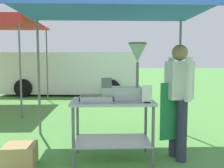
# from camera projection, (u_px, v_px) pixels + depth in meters

# --- Properties ---
(ground_plane) EXTENTS (70.00, 70.00, 0.00)m
(ground_plane) POSITION_uv_depth(u_px,v_px,m) (108.00, 103.00, 8.07)
(ground_plane) COLOR #519342
(stall_canopy) EXTENTS (2.85, 2.43, 2.18)m
(stall_canopy) POSITION_uv_depth(u_px,v_px,m) (112.00, 8.00, 3.37)
(stall_canopy) COLOR slate
(stall_canopy) RESTS_ON ground
(donut_cart) EXTENTS (1.13, 0.65, 0.85)m
(donut_cart) POSITION_uv_depth(u_px,v_px,m) (113.00, 116.00, 3.42)
(donut_cart) COLOR #B7B7BC
(donut_cart) RESTS_ON ground
(donut_tray) EXTENTS (0.45, 0.31, 0.07)m
(donut_tray) POSITION_uv_depth(u_px,v_px,m) (98.00, 99.00, 3.35)
(donut_tray) COLOR #B7B7BC
(donut_tray) RESTS_ON donut_cart
(donut_fryer) EXTENTS (0.63, 0.28, 0.79)m
(donut_fryer) POSITION_uv_depth(u_px,v_px,m) (126.00, 79.00, 3.41)
(donut_fryer) COLOR #B7B7BC
(donut_fryer) RESTS_ON donut_cart
(menu_sign) EXTENTS (0.13, 0.05, 0.23)m
(menu_sign) POSITION_uv_depth(u_px,v_px,m) (147.00, 95.00, 3.17)
(menu_sign) COLOR black
(menu_sign) RESTS_ON donut_cart
(vendor) EXTENTS (0.47, 0.54, 1.61)m
(vendor) POSITION_uv_depth(u_px,v_px,m) (178.00, 96.00, 3.43)
(vendor) COLOR #2D3347
(vendor) RESTS_ON ground
(supply_crate) EXTENTS (0.42, 0.38, 0.29)m
(supply_crate) POSITION_uv_depth(u_px,v_px,m) (20.00, 155.00, 3.24)
(supply_crate) COLOR tan
(supply_crate) RESTS_ON ground
(van_white) EXTENTS (5.51, 2.40, 1.69)m
(van_white) POSITION_uv_depth(u_px,v_px,m) (72.00, 73.00, 10.17)
(van_white) COLOR white
(van_white) RESTS_ON ground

